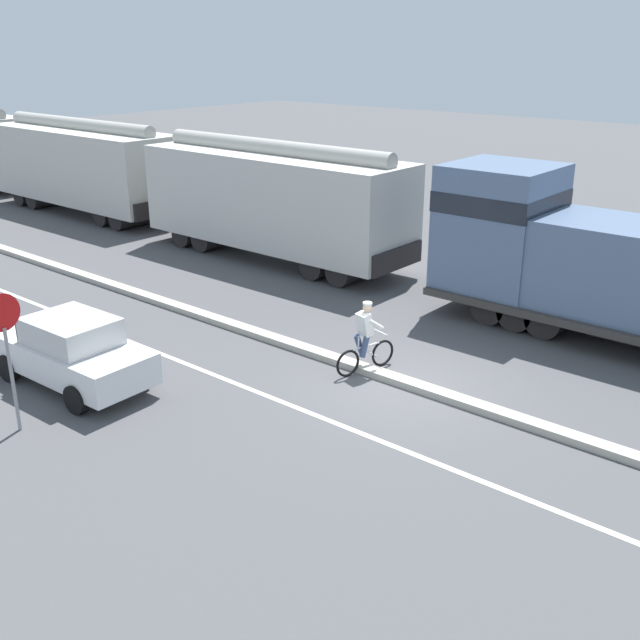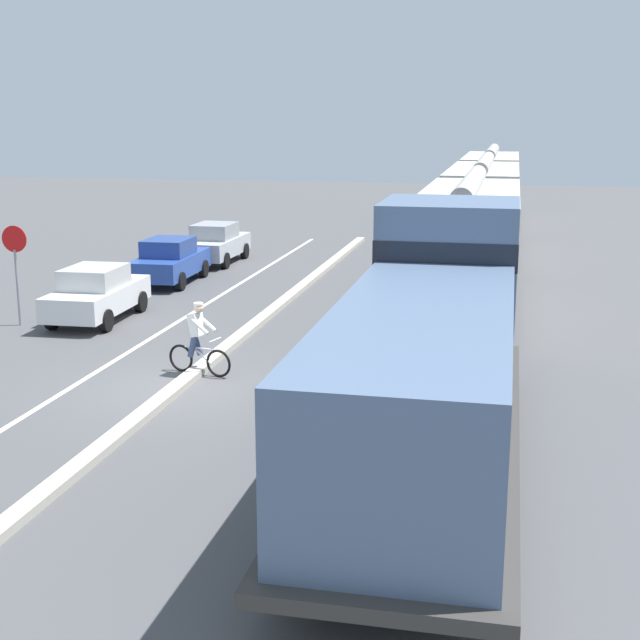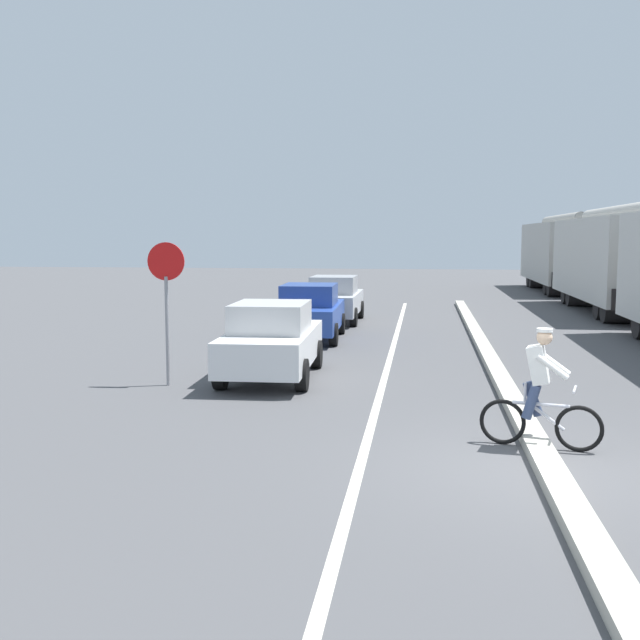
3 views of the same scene
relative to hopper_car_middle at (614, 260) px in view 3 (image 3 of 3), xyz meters
The scene contains 10 objects.
ground_plane 21.85m from the hopper_car_middle, 105.43° to the right, with size 120.00×120.00×0.00m, color #4C4C4F.
median_curb 16.17m from the hopper_car_middle, 111.14° to the right, with size 0.36×36.00×0.16m, color #B2AD9E.
lane_stripe 17.18m from the hopper_car_middle, 118.68° to the right, with size 0.14×36.00×0.01m, color silver.
hopper_car_middle is the anchor object (origin of this frame).
hopper_car_trailing 11.60m from the hopper_car_middle, 90.00° to the left, with size 2.90×10.60×4.18m.
parked_car_white 18.59m from the hopper_car_middle, 124.68° to the right, with size 1.94×4.25×1.62m.
parked_car_blue 14.13m from the hopper_car_middle, 139.22° to the right, with size 1.93×4.25×1.62m.
parked_car_silver 11.53m from the hopper_car_middle, 156.13° to the right, with size 1.84×4.20×1.62m.
cyclist 20.75m from the hopper_car_middle, 106.10° to the right, with size 1.67×0.59×1.71m.
stop_sign 20.51m from the hopper_car_middle, 127.47° to the right, with size 0.76×0.08×2.88m.
Camera 3 is at (-1.62, -9.64, 2.99)m, focal length 42.00 mm.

